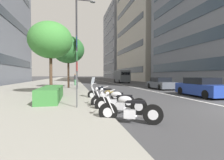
{
  "coord_description": "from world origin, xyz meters",
  "views": [
    {
      "loc": [
        -5.65,
        7.52,
        1.61
      ],
      "look_at": [
        11.07,
        3.77,
        1.1
      ],
      "focal_mm": 27.39,
      "sensor_mm": 36.0,
      "label": 1
    }
  ],
  "objects_px": {
    "motorcycle_nearest_camera": "(120,103)",
    "car_approaching_light": "(202,87)",
    "motorcycle_mid_row": "(112,100)",
    "pedestrian_on_plaza": "(75,79)",
    "street_tree_far_plaza": "(51,40)",
    "parking_sign_by_curb": "(77,72)",
    "street_lamp_with_banners": "(79,37)",
    "motorcycle_second_in_row": "(103,93)",
    "car_following_behind": "(161,84)",
    "street_tree_by_lamp_post": "(68,50)",
    "delivery_van_ahead": "(122,76)",
    "motorcycle_by_sign_pole": "(129,110)"
  },
  "relations": [
    {
      "from": "motorcycle_nearest_camera",
      "to": "car_approaching_light",
      "type": "distance_m",
      "value": 8.57
    },
    {
      "from": "motorcycle_mid_row",
      "to": "pedestrian_on_plaza",
      "type": "xyz_separation_m",
      "value": [
        16.67,
        1.6,
        0.55
      ]
    },
    {
      "from": "street_tree_far_plaza",
      "to": "pedestrian_on_plaza",
      "type": "height_order",
      "value": "street_tree_far_plaza"
    },
    {
      "from": "parking_sign_by_curb",
      "to": "motorcycle_mid_row",
      "type": "bearing_deg",
      "value": -83.32
    },
    {
      "from": "motorcycle_nearest_camera",
      "to": "street_lamp_with_banners",
      "type": "height_order",
      "value": "street_lamp_with_banners"
    },
    {
      "from": "motorcycle_second_in_row",
      "to": "pedestrian_on_plaza",
      "type": "relative_size",
      "value": 1.21
    },
    {
      "from": "motorcycle_nearest_camera",
      "to": "pedestrian_on_plaza",
      "type": "height_order",
      "value": "pedestrian_on_plaza"
    },
    {
      "from": "car_following_behind",
      "to": "street_lamp_with_banners",
      "type": "relative_size",
      "value": 0.46
    },
    {
      "from": "parking_sign_by_curb",
      "to": "street_tree_far_plaza",
      "type": "xyz_separation_m",
      "value": [
        5.9,
        1.83,
        2.49
      ]
    },
    {
      "from": "street_tree_by_lamp_post",
      "to": "street_tree_far_plaza",
      "type": "bearing_deg",
      "value": 169.85
    },
    {
      "from": "car_approaching_light",
      "to": "street_tree_by_lamp_post",
      "type": "distance_m",
      "value": 13.87
    },
    {
      "from": "motorcycle_nearest_camera",
      "to": "car_following_behind",
      "type": "bearing_deg",
      "value": -97.7
    },
    {
      "from": "motorcycle_nearest_camera",
      "to": "delivery_van_ahead",
      "type": "distance_m",
      "value": 27.91
    },
    {
      "from": "motorcycle_by_sign_pole",
      "to": "parking_sign_by_curb",
      "type": "bearing_deg",
      "value": -28.91
    },
    {
      "from": "motorcycle_nearest_camera",
      "to": "motorcycle_second_in_row",
      "type": "xyz_separation_m",
      "value": [
        3.84,
        0.05,
        0.0
      ]
    },
    {
      "from": "motorcycle_mid_row",
      "to": "pedestrian_on_plaza",
      "type": "distance_m",
      "value": 16.76
    },
    {
      "from": "street_lamp_with_banners",
      "to": "pedestrian_on_plaza",
      "type": "bearing_deg",
      "value": 3.28
    },
    {
      "from": "car_following_behind",
      "to": "street_tree_by_lamp_post",
      "type": "relative_size",
      "value": 0.74
    },
    {
      "from": "motorcycle_by_sign_pole",
      "to": "street_tree_far_plaza",
      "type": "xyz_separation_m",
      "value": [
        8.29,
        3.5,
        3.8
      ]
    },
    {
      "from": "street_tree_far_plaza",
      "to": "motorcycle_by_sign_pole",
      "type": "bearing_deg",
      "value": -157.12
    },
    {
      "from": "street_lamp_with_banners",
      "to": "pedestrian_on_plaza",
      "type": "xyz_separation_m",
      "value": [
        6.38,
        0.37,
        -4.65
      ]
    },
    {
      "from": "motorcycle_nearest_camera",
      "to": "street_lamp_with_banners",
      "type": "bearing_deg",
      "value": -55.55
    },
    {
      "from": "pedestrian_on_plaza",
      "to": "delivery_van_ahead",
      "type": "bearing_deg",
      "value": 31.79
    },
    {
      "from": "street_tree_far_plaza",
      "to": "pedestrian_on_plaza",
      "type": "xyz_separation_m",
      "value": [
        10.96,
        -1.9,
        -3.26
      ]
    },
    {
      "from": "motorcycle_by_sign_pole",
      "to": "car_following_behind",
      "type": "height_order",
      "value": "car_following_behind"
    },
    {
      "from": "parking_sign_by_curb",
      "to": "street_lamp_with_banners",
      "type": "relative_size",
      "value": 0.27
    },
    {
      "from": "delivery_van_ahead",
      "to": "parking_sign_by_curb",
      "type": "height_order",
      "value": "parking_sign_by_curb"
    },
    {
      "from": "car_following_behind",
      "to": "parking_sign_by_curb",
      "type": "relative_size",
      "value": 1.69
    },
    {
      "from": "street_tree_by_lamp_post",
      "to": "street_lamp_with_banners",
      "type": "bearing_deg",
      "value": -144.57
    },
    {
      "from": "car_following_behind",
      "to": "street_tree_by_lamp_post",
      "type": "bearing_deg",
      "value": 80.41
    },
    {
      "from": "motorcycle_by_sign_pole",
      "to": "car_following_behind",
      "type": "bearing_deg",
      "value": -96.52
    },
    {
      "from": "car_approaching_light",
      "to": "street_tree_by_lamp_post",
      "type": "height_order",
      "value": "street_tree_by_lamp_post"
    },
    {
      "from": "car_approaching_light",
      "to": "motorcycle_second_in_row",
      "type": "bearing_deg",
      "value": 94.31
    },
    {
      "from": "motorcycle_by_sign_pole",
      "to": "motorcycle_second_in_row",
      "type": "relative_size",
      "value": 1.02
    },
    {
      "from": "motorcycle_by_sign_pole",
      "to": "motorcycle_nearest_camera",
      "type": "relative_size",
      "value": 0.99
    },
    {
      "from": "car_approaching_light",
      "to": "parking_sign_by_curb",
      "type": "height_order",
      "value": "parking_sign_by_curb"
    },
    {
      "from": "motorcycle_by_sign_pole",
      "to": "pedestrian_on_plaza",
      "type": "bearing_deg",
      "value": -59.13
    },
    {
      "from": "street_tree_far_plaza",
      "to": "parking_sign_by_curb",
      "type": "bearing_deg",
      "value": -162.78
    },
    {
      "from": "motorcycle_mid_row",
      "to": "car_approaching_light",
      "type": "bearing_deg",
      "value": -145.3
    },
    {
      "from": "street_lamp_with_banners",
      "to": "street_tree_far_plaza",
      "type": "bearing_deg",
      "value": 153.69
    },
    {
      "from": "motorcycle_mid_row",
      "to": "parking_sign_by_curb",
      "type": "height_order",
      "value": "parking_sign_by_curb"
    },
    {
      "from": "motorcycle_second_in_row",
      "to": "street_lamp_with_banners",
      "type": "relative_size",
      "value": 0.21
    },
    {
      "from": "motorcycle_by_sign_pole",
      "to": "street_lamp_with_banners",
      "type": "height_order",
      "value": "street_lamp_with_banners"
    },
    {
      "from": "motorcycle_by_sign_pole",
      "to": "car_approaching_light",
      "type": "bearing_deg",
      "value": -117.44
    },
    {
      "from": "motorcycle_second_in_row",
      "to": "delivery_van_ahead",
      "type": "bearing_deg",
      "value": -79.85
    },
    {
      "from": "parking_sign_by_curb",
      "to": "street_lamp_with_banners",
      "type": "bearing_deg",
      "value": -2.38
    },
    {
      "from": "delivery_van_ahead",
      "to": "pedestrian_on_plaza",
      "type": "height_order",
      "value": "delivery_van_ahead"
    },
    {
      "from": "motorcycle_nearest_camera",
      "to": "street_lamp_with_banners",
      "type": "distance_m",
      "value": 12.63
    },
    {
      "from": "pedestrian_on_plaza",
      "to": "car_approaching_light",
      "type": "bearing_deg",
      "value": -68.26
    },
    {
      "from": "motorcycle_second_in_row",
      "to": "street_tree_by_lamp_post",
      "type": "distance_m",
      "value": 10.34
    }
  ]
}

